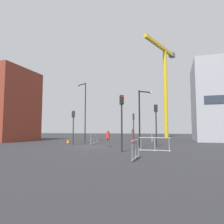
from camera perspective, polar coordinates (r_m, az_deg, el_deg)
name	(u,v)px	position (r m, az deg, el deg)	size (l,w,h in m)	color
ground	(93,147)	(20.52, -5.18, -9.56)	(160.00, 160.00, 0.00)	#28282B
brick_building	(4,105)	(34.89, -27.75, 1.66)	(7.65, 7.90, 10.70)	brown
construction_crane	(165,77)	(50.96, 14.45, 9.30)	(6.20, 14.25, 21.56)	yellow
streetlamp_tall	(84,107)	(27.53, -7.74, 1.36)	(1.89, 1.10, 7.93)	#232326
streetlamp_short	(141,113)	(19.65, 8.19, -0.17)	(1.28, 1.07, 5.40)	black
traffic_light_far	(156,118)	(20.58, 12.12, -1.76)	(0.39, 0.34, 4.12)	#232326
traffic_light_near	(73,122)	(22.99, -10.71, -2.72)	(0.37, 0.36, 3.73)	#2D2D30
traffic_light_median	(134,123)	(24.69, 6.01, -3.13)	(0.29, 0.39, 3.60)	#2D2D30
traffic_light_island	(122,114)	(15.40, 2.73, -0.53)	(0.36, 0.38, 4.24)	#232326
pedestrian_walking	(133,135)	(26.38, 5.84, -6.24)	(0.34, 0.34, 1.82)	red
pedestrian_waiting	(108,137)	(20.08, -1.11, -6.96)	(0.34, 0.34, 1.64)	#4C4C51
safety_barrier_right_run	(152,138)	(28.46, 11.11, -7.10)	(0.10, 1.81, 1.08)	#B2B5BA
safety_barrier_rear	(136,149)	(11.49, 6.57, -10.28)	(0.07, 1.97, 1.08)	gray
safety_barrier_left_run	(155,144)	(16.01, 11.78, -8.72)	(2.35, 0.08, 1.08)	#B2B5BA
safety_barrier_front	(94,139)	(24.09, -4.99, -7.56)	(0.13, 2.05, 1.08)	#B2B5BA
traffic_cone_on_verge	(68,141)	(25.93, -12.15, -7.98)	(0.54, 0.54, 0.54)	black
traffic_cone_striped	(133,140)	(28.42, 5.84, -7.87)	(0.47, 0.47, 0.47)	black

